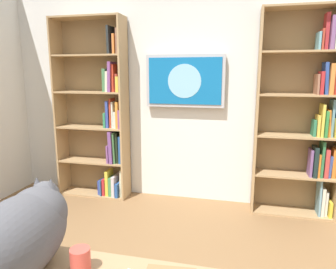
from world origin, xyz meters
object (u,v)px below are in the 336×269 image
Objects in this scene: cat at (25,230)px; bookshelf_right at (101,117)px; coffee_mug at (80,260)px; wall_mounted_tv at (185,81)px; bookshelf_left at (309,114)px.

bookshelf_right is at bearing -70.74° from cat.
wall_mounted_tv is at bearing -88.69° from coffee_mug.
coffee_mug is (-0.06, 2.53, -0.63)m from wall_mounted_tv.
bookshelf_left is 3.45× the size of cat.
bookshelf_left is at bearing 176.43° from wall_mounted_tv.
coffee_mug is at bearing 113.77° from bookshelf_right.
bookshelf_left is 2.39× the size of wall_mounted_tv.
bookshelf_right is (2.34, 0.00, -0.10)m from bookshelf_left.
bookshelf_right is 1.11m from wall_mounted_tv.
bookshelf_left is at bearing -117.28° from coffee_mug.
coffee_mug is at bearing -169.23° from cat.
bookshelf_left is 1.36m from wall_mounted_tv.
bookshelf_right is at bearing 0.01° from bookshelf_left.
bookshelf_right is 22.32× the size of coffee_mug.
bookshelf_right is 3.44× the size of cat.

